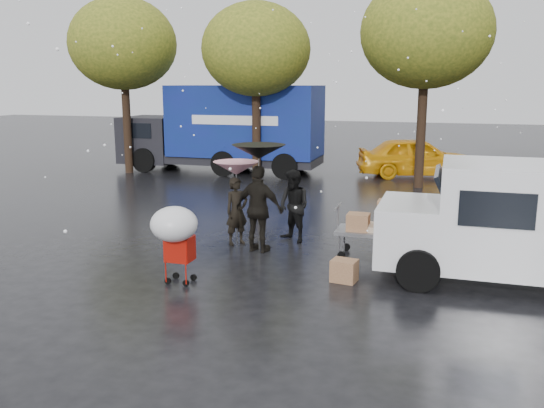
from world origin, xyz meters
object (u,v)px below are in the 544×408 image
(vendor_cart, at_px, (377,224))
(shopping_cart, at_px, (175,228))
(person_pink, at_px, (237,211))
(blue_truck, at_px, (226,129))
(person_black, at_px, (259,209))
(yellow_taxi, at_px, (416,157))
(white_van, at_px, (528,222))

(vendor_cart, bearing_deg, shopping_cart, -139.52)
(person_pink, xyz_separation_m, blue_truck, (-4.27, 10.14, 0.99))
(person_black, xyz_separation_m, yellow_taxi, (2.62, 11.52, -0.17))
(person_black, bearing_deg, shopping_cart, 83.65)
(person_black, distance_m, yellow_taxi, 11.82)
(vendor_cart, distance_m, blue_truck, 12.69)
(person_pink, relative_size, white_van, 0.31)
(shopping_cart, bearing_deg, person_black, 73.16)
(shopping_cart, height_order, blue_truck, blue_truck)
(vendor_cart, height_order, white_van, white_van)
(person_black, bearing_deg, white_van, -175.17)
(person_pink, height_order, vendor_cart, person_pink)
(person_black, xyz_separation_m, blue_truck, (-4.93, 10.54, 0.82))
(vendor_cart, xyz_separation_m, white_van, (2.76, -0.81, 0.43))
(person_pink, xyz_separation_m, person_black, (0.66, -0.40, 0.18))
(shopping_cart, relative_size, blue_truck, 0.18)
(shopping_cart, distance_m, white_van, 6.31)
(shopping_cart, xyz_separation_m, white_van, (6.00, 1.95, 0.10))
(person_black, height_order, blue_truck, blue_truck)
(vendor_cart, bearing_deg, blue_truck, 125.89)
(blue_truck, bearing_deg, white_van, -47.38)
(white_van, distance_m, blue_truck, 15.04)
(vendor_cart, relative_size, shopping_cart, 1.04)
(blue_truck, bearing_deg, person_black, -64.94)
(white_van, xyz_separation_m, blue_truck, (-10.18, 11.06, 0.60))
(person_black, xyz_separation_m, vendor_cart, (2.49, 0.29, -0.22))
(person_pink, bearing_deg, person_black, -81.91)
(yellow_taxi, bearing_deg, white_van, 176.32)
(person_black, bearing_deg, yellow_taxi, -92.33)
(blue_truck, distance_m, yellow_taxi, 7.68)
(person_pink, distance_m, shopping_cart, 2.89)
(white_van, bearing_deg, person_pink, 171.17)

